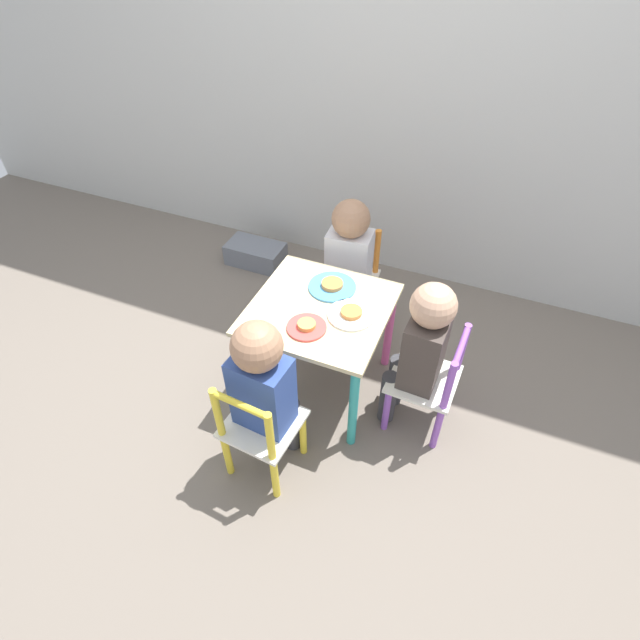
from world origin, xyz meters
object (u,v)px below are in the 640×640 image
Objects in this scene: child_front at (264,384)px; storage_bin at (256,254)px; plate_back at (332,286)px; plate_right at (351,314)px; chair_orange at (350,280)px; child_right at (421,345)px; plate_front at (307,327)px; chair_yellow at (260,430)px; kids_table at (320,321)px; child_back at (348,256)px; chair_purple at (429,383)px.

child_front reaches higher than storage_bin.
plate_back reaches higher than storage_bin.
plate_right is (0.13, -0.13, 0.00)m from plate_back.
chair_orange reaches higher than storage_bin.
child_right is 4.73× the size of plate_front.
plate_back is at bearing -88.86° from child_front.
chair_yellow is 2.71× the size of plate_right.
kids_table is at bearing -90.00° from chair_orange.
plate_right is at bearing -40.39° from storage_bin.
storage_bin is (-0.71, 0.72, -0.33)m from kids_table.
child_back is (0.00, -0.06, 0.19)m from chair_orange.
storage_bin is at bearing -120.72° from child_right.
child_back is 4.62× the size of plate_front.
plate_right is (0.17, -0.48, 0.23)m from chair_orange.
child_front is 3.92× the size of plate_right.
child_right is (0.42, -0.02, 0.04)m from kids_table.
chair_yellow reaches higher than plate_back.
chair_yellow and chair_purple have the same top height.
child_front is 0.45m from plate_right.
plate_back is (0.04, 0.61, 0.23)m from chair_yellow.
child_back reaches higher than storage_bin.
child_front is 0.55m from plate_back.
plate_front is (0.04, -0.61, 0.23)m from chair_orange.
child_front is at bearing -94.63° from child_back.
child_right is 2.18× the size of storage_bin.
chair_purple is 0.55m from plate_back.
chair_purple is 0.54m from plate_front.
chair_orange is 0.69× the size of child_front.
child_front is (-0.03, -0.42, 0.05)m from kids_table.
chair_purple is at bearing 13.25° from plate_front.
child_front reaches higher than plate_back.
child_right is 0.44m from plate_front.
child_front is at bearing -90.00° from chair_yellow.
child_back reaches higher than chair_purple.
child_back is 0.55m from plate_front.
child_right reaches higher than storage_bin.
chair_purple reaches higher than plate_back.
chair_orange is 0.42m from plate_back.
kids_table is at bearing -45.24° from storage_bin.
child_back reaches higher than plate_front.
chair_orange is 2.71× the size of plate_right.
storage_bin is at bearing 155.99° from chair_orange.
plate_right is (0.17, 0.48, 0.23)m from chair_yellow.
child_back is at bearing 111.50° from plate_right.
chair_orange is 0.74m from storage_bin.
chair_orange is 1.00× the size of chair_purple.
plate_back is at bearing 135.00° from plate_right.
chair_purple reaches higher than plate_front.
kids_table is 0.75× the size of child_right.
plate_front is at bearing -92.18° from child_front.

